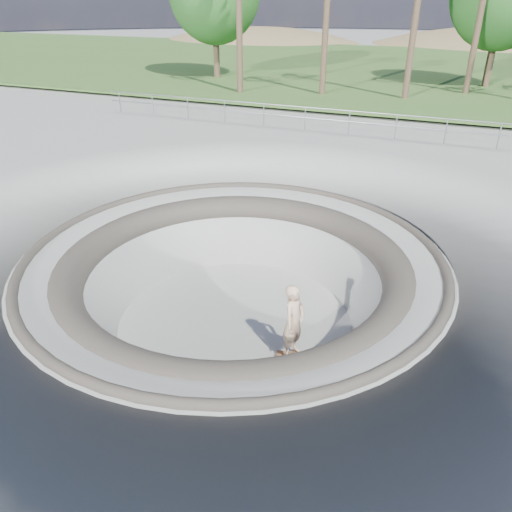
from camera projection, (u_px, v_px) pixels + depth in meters
ground at (234, 255)px, 12.19m from camera, size 180.00×180.00×0.00m
skate_bowl at (235, 317)px, 13.05m from camera, size 14.00×14.00×4.10m
grass_strip at (412, 69)px, 39.82m from camera, size 180.00×36.00×0.12m
distant_hills at (459, 109)px, 60.85m from camera, size 103.20×45.00×28.60m
safety_railing at (349, 122)px, 21.65m from camera, size 25.00×0.06×1.03m
skateboard at (292, 355)px, 11.70m from camera, size 0.78×0.36×0.08m
skater at (294, 322)px, 11.25m from camera, size 0.55×0.74×1.86m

